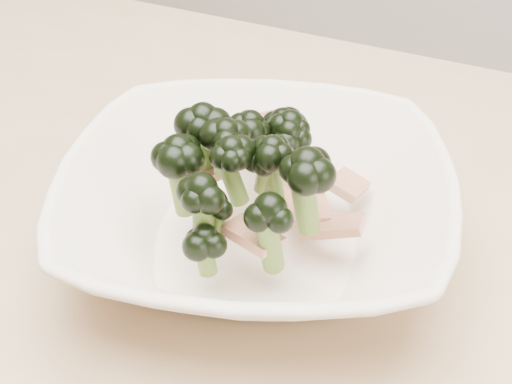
# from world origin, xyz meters

# --- Properties ---
(dining_table) EXTENTS (1.20, 0.80, 0.75)m
(dining_table) POSITION_xyz_m (0.00, 0.00, 0.65)
(dining_table) COLOR tan
(dining_table) RESTS_ON ground
(broccoli_dish) EXTENTS (0.38, 0.38, 0.12)m
(broccoli_dish) POSITION_xyz_m (0.03, 0.00, 0.79)
(broccoli_dish) COLOR #F3E1CD
(broccoli_dish) RESTS_ON dining_table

